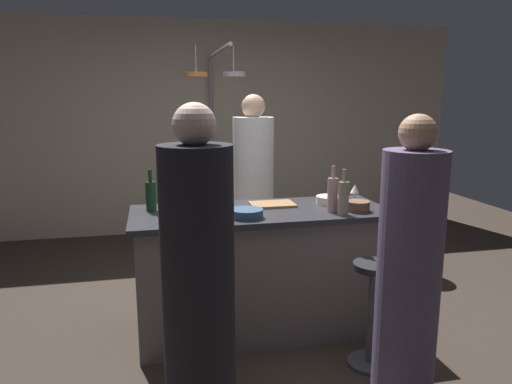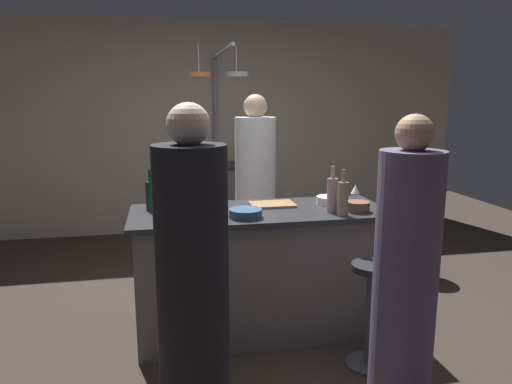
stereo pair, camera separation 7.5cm
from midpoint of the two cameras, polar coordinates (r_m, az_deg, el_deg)
ground_plane at (r=3.64m, az=1.09°, el=-16.11°), size 9.00×9.00×0.00m
back_wall at (r=6.06m, az=-4.66°, el=7.68°), size 6.40×0.16×2.60m
kitchen_island at (r=3.45m, az=1.12°, el=-9.42°), size 1.80×0.72×0.90m
stove_range at (r=5.78m, az=-4.07°, el=-1.03°), size 0.80×0.64×0.89m
chef at (r=4.25m, az=0.43°, el=-0.71°), size 0.36×0.36×1.71m
bar_stool_left at (r=2.85m, az=-6.41°, el=-15.82°), size 0.28×0.28×0.68m
guest_left at (r=2.34m, az=-6.69°, el=-11.55°), size 0.35×0.35×1.65m
bar_stool_right at (r=3.12m, az=14.32°, el=-13.69°), size 0.28×0.28×0.68m
guest_right at (r=2.68m, az=18.31°, el=-9.69°), size 0.34×0.34×1.60m
overhead_pot_rack at (r=5.20m, az=-4.22°, el=10.51°), size 0.56×1.52×2.17m
potted_plant at (r=4.76m, az=19.77°, el=-6.25°), size 0.36×0.36×0.52m
cutting_board at (r=3.46m, az=2.60°, el=-1.51°), size 0.32×0.22×0.02m
pepper_mill at (r=3.18m, az=-6.98°, el=-0.92°), size 0.05×0.05×0.21m
wine_bottle_green at (r=3.36m, az=-11.92°, el=-0.35°), size 0.07×0.07×0.29m
wine_bottle_rose at (r=3.28m, az=9.81°, el=-0.29°), size 0.07×0.07×0.32m
wine_bottle_white at (r=3.21m, az=11.08°, el=-0.70°), size 0.07×0.07×0.31m
wine_bottle_red at (r=3.42m, az=-7.93°, el=-0.02°), size 0.07×0.07×0.29m
wine_glass_near_right_guest at (r=3.42m, az=-6.04°, el=-0.05°), size 0.07×0.07×0.15m
wine_glass_near_left_guest at (r=3.57m, az=12.47°, el=0.21°), size 0.07×0.07×0.15m
mixing_bowl_wooden at (r=3.35m, az=12.79°, el=-1.72°), size 0.16×0.16×0.07m
mixing_bowl_ceramic at (r=3.55m, az=9.44°, el=-0.98°), size 0.19×0.19×0.06m
mixing_bowl_blue at (r=3.11m, az=-0.59°, el=-2.58°), size 0.22×0.22×0.06m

